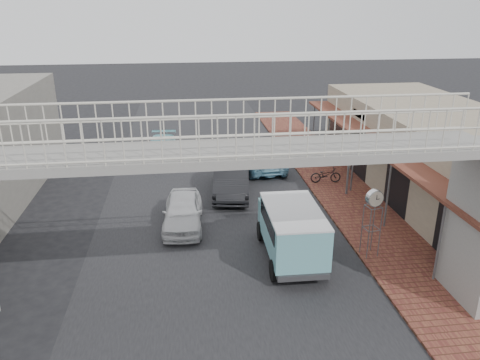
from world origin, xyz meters
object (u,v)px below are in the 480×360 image
object	(u,v)px
street_clock	(374,201)
motorcycle_far	(329,152)
arrow_sign	(364,142)
angkot_van	(292,226)
dark_sedan	(232,178)
motorcycle_near	(326,175)
angkot_far	(161,149)
white_hatchback	(183,211)
angkot_curb	(261,158)

from	to	relation	value
street_clock	motorcycle_far	bearing A→B (deg)	69.55
arrow_sign	angkot_van	bearing A→B (deg)	-146.96
dark_sedan	motorcycle_near	distance (m)	4.95
angkot_far	motorcycle_far	size ratio (longest dim) A/B	2.36
angkot_van	motorcycle_far	distance (m)	11.46
motorcycle_near	street_clock	bearing A→B (deg)	178.45
angkot_far	angkot_van	size ratio (longest dim) A/B	1.03
motorcycle_near	angkot_far	bearing A→B (deg)	61.18
arrow_sign	white_hatchback	bearing A→B (deg)	179.29
white_hatchback	angkot_van	bearing A→B (deg)	-36.43
white_hatchback	angkot_van	distance (m)	5.04
angkot_curb	angkot_van	world-z (taller)	angkot_van
angkot_van	white_hatchback	bearing A→B (deg)	141.35
angkot_curb	arrow_sign	size ratio (longest dim) A/B	1.43
angkot_far	motorcycle_far	distance (m)	9.96
angkot_far	street_clock	world-z (taller)	street_clock
angkot_far	street_clock	xyz separation A→B (m)	(7.91, -12.70, 1.59)
dark_sedan	angkot_van	world-z (taller)	angkot_van
white_hatchback	motorcycle_near	world-z (taller)	white_hatchback
motorcycle_near	arrow_sign	world-z (taller)	arrow_sign
angkot_curb	arrow_sign	xyz separation A→B (m)	(4.17, -4.31, 2.01)
angkot_far	angkot_van	world-z (taller)	angkot_van
motorcycle_far	street_clock	bearing A→B (deg)	173.70
dark_sedan	white_hatchback	bearing A→B (deg)	-117.85
motorcycle_far	dark_sedan	bearing A→B (deg)	125.35
angkot_curb	arrow_sign	bearing A→B (deg)	130.17
angkot_far	arrow_sign	size ratio (longest dim) A/B	1.39
dark_sedan	angkot_far	world-z (taller)	dark_sedan
street_clock	arrow_sign	world-z (taller)	arrow_sign
white_hatchback	angkot_curb	xyz separation A→B (m)	(4.47, 6.79, -0.05)
motorcycle_near	motorcycle_far	bearing A→B (deg)	-17.17
angkot_curb	angkot_far	xyz separation A→B (m)	(-5.65, 2.48, 0.01)
white_hatchback	angkot_far	xyz separation A→B (m)	(-1.17, 9.26, -0.04)
motorcycle_near	street_clock	distance (m)	7.59
dark_sedan	arrow_sign	bearing A→B (deg)	-0.96
white_hatchback	motorcycle_far	xyz separation A→B (m)	(8.58, 7.23, -0.02)
white_hatchback	angkot_far	distance (m)	9.34
motorcycle_far	street_clock	size ratio (longest dim) A/B	0.72
white_hatchback	street_clock	xyz separation A→B (m)	(6.74, -3.44, 1.56)
motorcycle_far	street_clock	xyz separation A→B (m)	(-1.84, -10.67, 1.57)
motorcycle_near	motorcycle_far	size ratio (longest dim) A/B	0.84
angkot_curb	motorcycle_far	size ratio (longest dim) A/B	2.43
angkot_far	angkot_van	xyz separation A→B (m)	(5.02, -12.45, 0.67)
motorcycle_near	motorcycle_far	world-z (taller)	motorcycle_far
angkot_curb	angkot_far	size ratio (longest dim) A/B	1.03
angkot_curb	white_hatchback	bearing A→B (deg)	52.69
angkot_curb	dark_sedan	bearing A→B (deg)	54.86
angkot_curb	angkot_far	world-z (taller)	angkot_far
angkot_curb	street_clock	distance (m)	10.59
white_hatchback	motorcycle_far	bearing A→B (deg)	43.31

